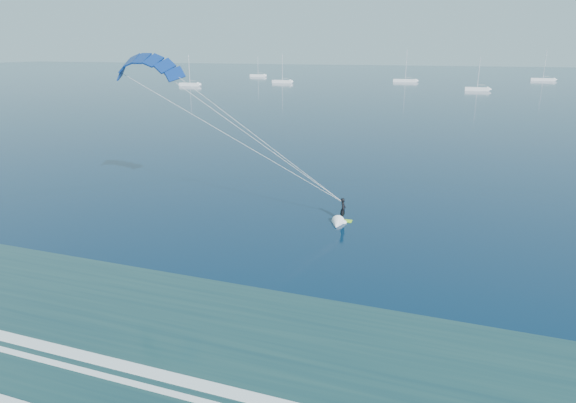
% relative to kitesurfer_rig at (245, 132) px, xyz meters
% --- Properties ---
extents(kitesurfer_rig, '(19.28, 7.67, 14.58)m').
position_rel_kitesurfer_rig_xyz_m(kitesurfer_rig, '(0.00, 0.00, 0.00)').
color(kitesurfer_rig, '#9EF61C').
rests_on(kitesurfer_rig, ground).
extents(sailboat_0, '(8.46, 2.40, 11.53)m').
position_rel_kitesurfer_rig_xyz_m(sailboat_0, '(-88.35, 139.58, -6.82)').
color(sailboat_0, white).
rests_on(sailboat_0, ground).
extents(sailboat_1, '(8.53, 2.40, 11.73)m').
position_rel_kitesurfer_rig_xyz_m(sailboat_1, '(-61.36, 168.81, -6.81)').
color(sailboat_1, white).
rests_on(sailboat_1, ground).
extents(sailboat_2, '(10.02, 2.40, 13.33)m').
position_rel_kitesurfer_rig_xyz_m(sailboat_2, '(-13.92, 193.29, -6.81)').
color(sailboat_2, white).
rests_on(sailboat_2, ground).
extents(sailboat_3, '(7.88, 2.40, 11.05)m').
position_rel_kitesurfer_rig_xyz_m(sailboat_3, '(15.91, 153.24, -6.82)').
color(sailboat_3, white).
rests_on(sailboat_3, ground).
extents(sailboat_4, '(10.10, 2.40, 13.54)m').
position_rel_kitesurfer_rig_xyz_m(sailboat_4, '(42.64, 223.07, -6.80)').
color(sailboat_4, white).
rests_on(sailboat_4, ground).
extents(sailboat_7, '(8.35, 2.40, 10.03)m').
position_rel_kitesurfer_rig_xyz_m(sailboat_7, '(-90.59, 210.43, -6.84)').
color(sailboat_7, white).
rests_on(sailboat_7, ground).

